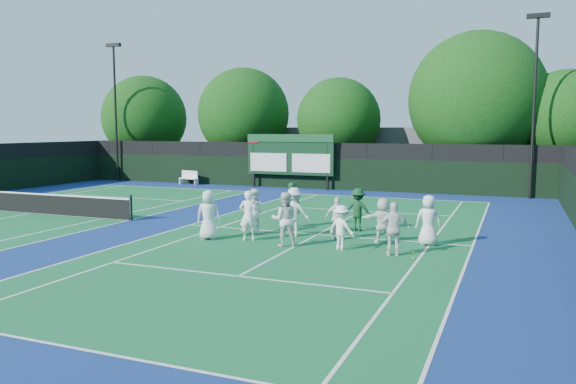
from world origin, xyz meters
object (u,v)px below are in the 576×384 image
at_px(scoreboard, 290,155).
at_px(tennis_net, 32,203).
at_px(bench, 189,177).
at_px(coach_left, 292,205).

relative_size(scoreboard, tennis_net, 0.53).
bearing_deg(scoreboard, tennis_net, -115.60).
xyz_separation_m(bench, coach_left, (13.08, -13.29, 0.38)).
height_order(scoreboard, coach_left, scoreboard).
bearing_deg(coach_left, bench, -51.53).
xyz_separation_m(tennis_net, bench, (-0.54, 14.37, 0.03)).
height_order(bench, coach_left, coach_left).
relative_size(tennis_net, coach_left, 6.23).
bearing_deg(coach_left, scoreboard, -73.74).
bearing_deg(tennis_net, scoreboard, 64.40).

